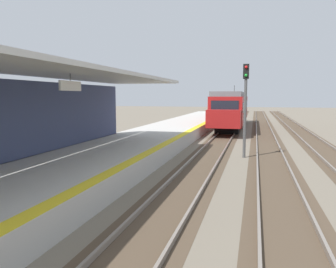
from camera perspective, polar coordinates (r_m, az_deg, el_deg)
station_platform at (r=18.05m, az=-7.95°, el=-3.09°), size 5.00×80.00×0.91m
track_pair_nearest_platform at (r=20.84m, az=7.67°, el=-2.92°), size 2.34×120.00×0.16m
track_pair_middle at (r=20.71m, az=17.06°, el=-3.21°), size 2.34×120.00×0.16m
track_pair_far_side at (r=21.13m, az=26.32°, el=-3.41°), size 2.34×120.00×0.16m
approaching_train at (r=37.09m, az=10.91°, el=4.43°), size 2.93×19.60×4.76m
rail_signal_post at (r=18.91m, az=13.17°, el=5.59°), size 0.32×0.34×5.20m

